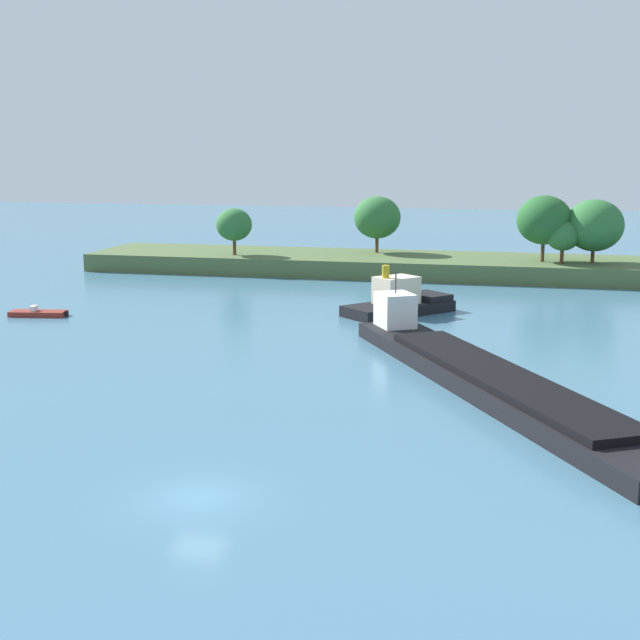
% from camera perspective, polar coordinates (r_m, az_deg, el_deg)
% --- Properties ---
extents(ground_plane, '(400.00, 400.00, 0.00)m').
position_cam_1_polar(ground_plane, '(40.99, -7.97, -11.42)').
color(ground_plane, teal).
extents(treeline_island, '(72.40, 14.65, 10.21)m').
position_cam_1_polar(treeline_island, '(111.38, 5.26, 4.38)').
color(treeline_island, '#4C6038').
rests_on(treeline_island, ground).
extents(tugboat, '(10.60, 11.10, 4.84)m').
position_cam_1_polar(tugboat, '(84.36, 5.27, 1.23)').
color(tugboat, black).
rests_on(tugboat, ground).
extents(cargo_barge, '(22.86, 34.93, 5.73)m').
position_cam_1_polar(cargo_barge, '(58.96, 10.58, -3.56)').
color(cargo_barge, black).
rests_on(cargo_barge, ground).
extents(fishing_skiff, '(5.67, 2.56, 0.99)m').
position_cam_1_polar(fishing_skiff, '(87.18, -17.94, 0.42)').
color(fishing_skiff, maroon).
rests_on(fishing_skiff, ground).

